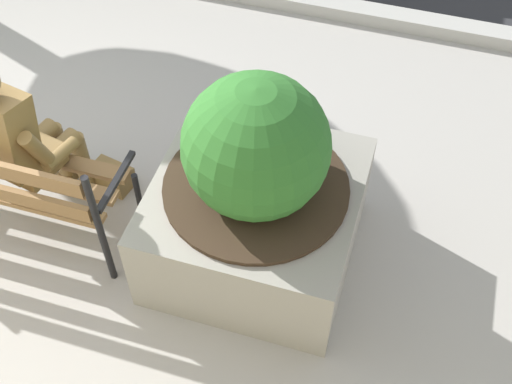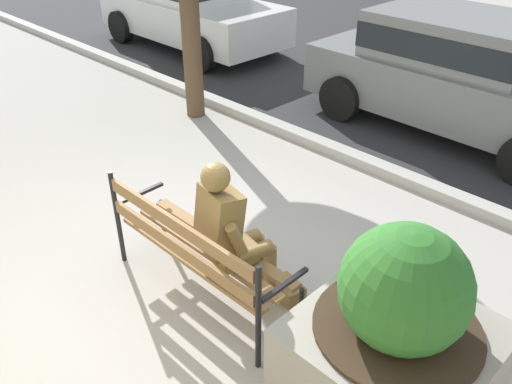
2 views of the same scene
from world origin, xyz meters
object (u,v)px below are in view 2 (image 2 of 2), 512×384
at_px(park_bench, 194,247).
at_px(parked_car_white, 189,4).
at_px(bronze_statue_seated, 236,238).
at_px(concrete_planter, 395,336).
at_px(parked_car_grey, 460,70).

height_order(park_bench, parked_car_white, parked_car_white).
relative_size(bronze_statue_seated, concrete_planter, 0.99).
distance_m(bronze_statue_seated, concrete_planter, 1.41).
distance_m(park_bench, bronze_statue_seated, 0.37).
bearing_deg(park_bench, concrete_planter, 9.72).
relative_size(park_bench, bronze_statue_seated, 1.32).
bearing_deg(parked_car_grey, concrete_planter, -67.66).
relative_size(parked_car_white, parked_car_grey, 1.00).
bearing_deg(parked_car_grey, park_bench, -88.25).
relative_size(bronze_statue_seated, parked_car_white, 0.33).
bearing_deg(concrete_planter, park_bench, -170.28).
height_order(park_bench, bronze_statue_seated, bronze_statue_seated).
relative_size(bronze_statue_seated, parked_car_grey, 0.33).
distance_m(park_bench, parked_car_white, 7.53).
xyz_separation_m(park_bench, parked_car_grey, (-0.14, 4.73, 0.30)).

